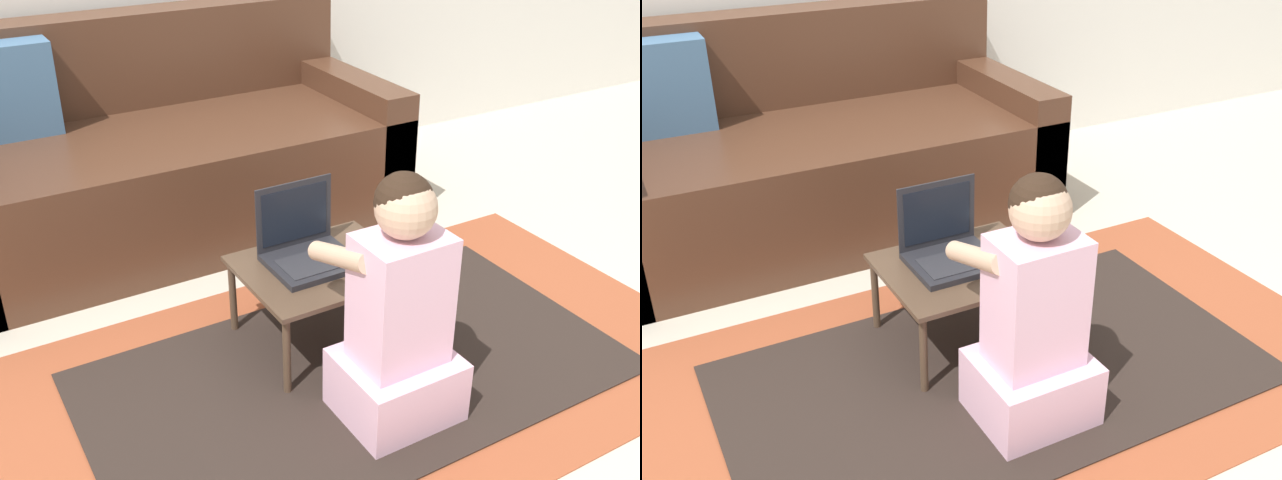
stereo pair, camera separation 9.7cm
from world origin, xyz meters
TOP-DOWN VIEW (x-y plane):
  - ground_plane at (0.00, 0.00)m, footprint 16.00×16.00m
  - area_rug at (-0.04, -0.14)m, footprint 2.30×1.28m
  - couch at (-0.18, 1.15)m, footprint 1.86×0.91m
  - laptop_desk at (-0.04, 0.07)m, footprint 0.51×0.43m
  - laptop at (-0.07, 0.11)m, footprint 0.27×0.23m
  - computer_mouse at (0.14, 0.06)m, footprint 0.08×0.11m
  - person_seated at (-0.05, -0.35)m, footprint 0.32×0.40m

SIDE VIEW (x-z plane):
  - ground_plane at x=0.00m, z-range 0.00..0.00m
  - area_rug at x=-0.04m, z-range 0.00..0.01m
  - laptop_desk at x=-0.04m, z-range 0.11..0.40m
  - couch at x=-0.18m, z-range -0.13..0.72m
  - computer_mouse at x=0.14m, z-range 0.29..0.32m
  - laptop at x=-0.07m, z-range 0.20..0.45m
  - person_seated at x=-0.05m, z-range -0.05..0.70m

